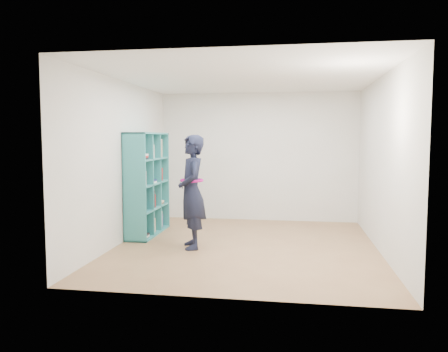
# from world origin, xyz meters

# --- Properties ---
(floor) EXTENTS (4.50, 4.50, 0.00)m
(floor) POSITION_xyz_m (0.00, 0.00, 0.00)
(floor) COLOR brown
(floor) RESTS_ON ground
(ceiling) EXTENTS (4.50, 4.50, 0.00)m
(ceiling) POSITION_xyz_m (0.00, 0.00, 2.60)
(ceiling) COLOR white
(ceiling) RESTS_ON wall_back
(wall_left) EXTENTS (0.02, 4.50, 2.60)m
(wall_left) POSITION_xyz_m (-2.00, 0.00, 1.30)
(wall_left) COLOR silver
(wall_left) RESTS_ON floor
(wall_right) EXTENTS (0.02, 4.50, 2.60)m
(wall_right) POSITION_xyz_m (2.00, 0.00, 1.30)
(wall_right) COLOR silver
(wall_right) RESTS_ON floor
(wall_back) EXTENTS (4.00, 0.02, 2.60)m
(wall_back) POSITION_xyz_m (0.00, 2.25, 1.30)
(wall_back) COLOR silver
(wall_back) RESTS_ON floor
(wall_front) EXTENTS (4.00, 0.02, 2.60)m
(wall_front) POSITION_xyz_m (0.00, -2.25, 1.30)
(wall_front) COLOR silver
(wall_front) RESTS_ON floor
(bookshelf) EXTENTS (0.39, 1.34, 1.78)m
(bookshelf) POSITION_xyz_m (-1.83, 0.62, 0.86)
(bookshelf) COLOR teal
(bookshelf) RESTS_ON floor
(person) EXTENTS (0.61, 0.74, 1.74)m
(person) POSITION_xyz_m (-0.81, -0.22, 0.87)
(person) COLOR black
(person) RESTS_ON floor
(smartphone) EXTENTS (0.06, 0.11, 0.14)m
(smartphone) POSITION_xyz_m (-0.96, -0.20, 0.98)
(smartphone) COLOR silver
(smartphone) RESTS_ON person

